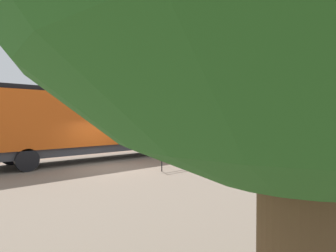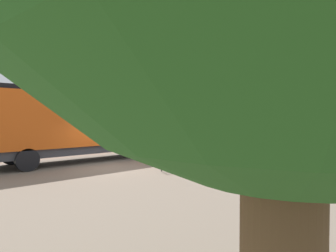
% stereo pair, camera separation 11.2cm
% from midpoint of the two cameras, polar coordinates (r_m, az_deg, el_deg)
% --- Properties ---
extents(ground_plane, '(120.00, 120.00, 0.00)m').
position_cam_midpoint_polar(ground_plane, '(15.25, -11.19, -8.09)').
color(ground_plane, '#756656').
extents(locomotive, '(3.08, 16.88, 4.15)m').
position_cam_midpoint_polar(locomotive, '(19.15, -9.58, 0.86)').
color(locomotive, '#D15114').
rests_on(locomotive, ground_plane).
extents(lamp_post, '(0.59, 0.59, 6.22)m').
position_cam_midpoint_polar(lamp_post, '(13.94, 9.00, 10.27)').
color(lamp_post, black).
rests_on(lamp_post, ground_plane).
extents(platform_fence, '(0.05, 7.06, 1.13)m').
position_cam_midpoint_polar(platform_fence, '(16.42, 8.17, -4.82)').
color(platform_fence, black).
rests_on(platform_fence, ground_plane).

